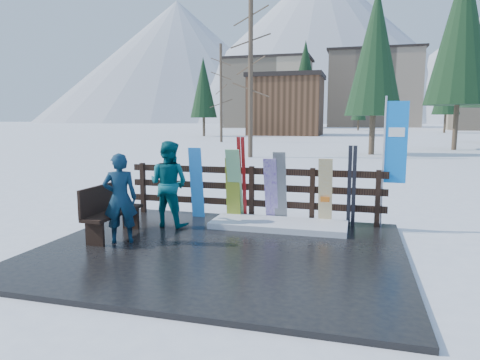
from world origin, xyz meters
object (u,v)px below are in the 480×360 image
(snowboard_0, at_px, (197,183))
(snowboard_1, at_px, (235,185))
(person_back, at_px, (169,184))
(snowboard_3, at_px, (271,190))
(snowboard_4, at_px, (280,188))
(rental_flag, at_px, (393,147))
(bench, at_px, (110,209))
(person_front, at_px, (120,198))
(snowboard_2, at_px, (233,189))
(snowboard_5, at_px, (325,192))

(snowboard_0, relative_size, snowboard_1, 0.98)
(snowboard_0, relative_size, person_back, 0.90)
(snowboard_3, relative_size, snowboard_4, 0.92)
(snowboard_0, relative_size, rental_flag, 0.60)
(bench, bearing_deg, snowboard_0, 61.81)
(snowboard_4, relative_size, person_back, 0.89)
(person_front, bearing_deg, snowboard_3, -163.92)
(snowboard_2, xyz_separation_m, snowboard_4, (1.02, -0.00, 0.08))
(bench, distance_m, snowboard_3, 3.23)
(rental_flag, distance_m, person_back, 4.51)
(person_back, bearing_deg, snowboard_5, -157.90)
(snowboard_0, xyz_separation_m, person_front, (-0.59, -2.14, 0.01))
(rental_flag, bearing_deg, bench, -157.16)
(snowboard_4, bearing_deg, snowboard_2, 180.00)
(snowboard_0, height_order, person_front, person_front)
(snowboard_0, distance_m, snowboard_3, 1.66)
(bench, distance_m, person_front, 0.56)
(snowboard_5, xyz_separation_m, person_front, (-3.35, -2.14, 0.10))
(snowboard_3, bearing_deg, person_front, -136.38)
(snowboard_3, height_order, snowboard_4, snowboard_4)
(bench, bearing_deg, rental_flag, 22.84)
(person_front, distance_m, person_back, 1.36)
(person_front, bearing_deg, snowboard_4, -166.26)
(bench, relative_size, snowboard_2, 1.11)
(bench, relative_size, snowboard_4, 0.98)
(snowboard_1, height_order, snowboard_2, snowboard_1)
(snowboard_4, bearing_deg, person_front, -138.73)
(snowboard_0, xyz_separation_m, snowboard_5, (2.76, 0.00, -0.08))
(person_back, bearing_deg, person_front, 83.90)
(snowboard_2, relative_size, person_front, 0.86)
(snowboard_4, height_order, snowboard_5, snowboard_4)
(person_front, relative_size, person_back, 0.91)
(snowboard_1, relative_size, snowboard_3, 1.12)
(bench, bearing_deg, snowboard_3, 34.93)
(snowboard_2, bearing_deg, snowboard_1, -0.00)
(snowboard_1, bearing_deg, snowboard_4, 0.00)
(bench, height_order, snowboard_0, snowboard_0)
(snowboard_1, bearing_deg, person_front, -124.30)
(snowboard_0, bearing_deg, snowboard_4, 0.00)
(person_back, bearing_deg, snowboard_0, -101.82)
(person_back, bearing_deg, snowboard_1, -137.51)
(person_front, bearing_deg, bench, -63.82)
(person_back, bearing_deg, snowboard_2, -136.50)
(snowboard_3, distance_m, snowboard_4, 0.20)
(rental_flag, bearing_deg, snowboard_3, -173.52)
(snowboard_1, distance_m, snowboard_3, 0.79)
(bench, xyz_separation_m, snowboard_1, (1.86, 1.84, 0.25))
(snowboard_2, height_order, person_front, person_front)
(snowboard_0, xyz_separation_m, snowboard_4, (1.84, 0.00, -0.02))
(snowboard_2, height_order, person_back, person_back)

